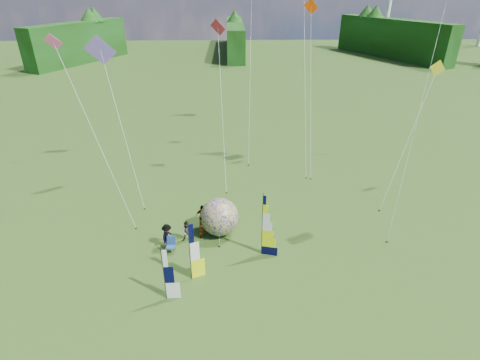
{
  "coord_description": "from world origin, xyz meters",
  "views": [
    {
      "loc": [
        -1.56,
        -16.16,
        16.16
      ],
      "look_at": [
        -1.0,
        4.0,
        5.5
      ],
      "focal_mm": 28.0,
      "sensor_mm": 36.0,
      "label": 1
    }
  ],
  "objects_px": {
    "side_banner_far": "(164,275)",
    "kite_whale": "(305,64)",
    "spectator_b": "(187,231)",
    "spectator_c": "(167,236)",
    "bol_inflatable": "(219,217)",
    "spectator_d": "(203,217)",
    "camp_chair": "(171,245)",
    "side_banner_left": "(190,253)",
    "spectator_a": "(202,227)",
    "feather_banner_main": "(262,226)"
  },
  "relations": [
    {
      "from": "feather_banner_main",
      "to": "spectator_d",
      "type": "xyz_separation_m",
      "value": [
        -4.08,
        3.22,
        -1.33
      ]
    },
    {
      "from": "spectator_c",
      "to": "spectator_b",
      "type": "bearing_deg",
      "value": -49.99
    },
    {
      "from": "spectator_b",
      "to": "side_banner_far",
      "type": "bearing_deg",
      "value": -91.42
    },
    {
      "from": "spectator_c",
      "to": "spectator_d",
      "type": "height_order",
      "value": "spectator_d"
    },
    {
      "from": "spectator_c",
      "to": "kite_whale",
      "type": "bearing_deg",
      "value": -24.06
    },
    {
      "from": "bol_inflatable",
      "to": "spectator_a",
      "type": "height_order",
      "value": "bol_inflatable"
    },
    {
      "from": "side_banner_left",
      "to": "spectator_a",
      "type": "bearing_deg",
      "value": 61.6
    },
    {
      "from": "kite_whale",
      "to": "spectator_b",
      "type": "bearing_deg",
      "value": -111.34
    },
    {
      "from": "side_banner_left",
      "to": "spectator_b",
      "type": "xyz_separation_m",
      "value": [
        -0.61,
        3.85,
        -1.21
      ]
    },
    {
      "from": "side_banner_left",
      "to": "camp_chair",
      "type": "xyz_separation_m",
      "value": [
        -1.61,
        2.63,
        -1.45
      ]
    },
    {
      "from": "side_banner_far",
      "to": "camp_chair",
      "type": "relative_size",
      "value": 3.14
    },
    {
      "from": "spectator_d",
      "to": "camp_chair",
      "type": "bearing_deg",
      "value": 67.54
    },
    {
      "from": "feather_banner_main",
      "to": "spectator_a",
      "type": "height_order",
      "value": "feather_banner_main"
    },
    {
      "from": "side_banner_far",
      "to": "spectator_b",
      "type": "xyz_separation_m",
      "value": [
        0.71,
        5.44,
        -0.95
      ]
    },
    {
      "from": "side_banner_left",
      "to": "spectator_a",
      "type": "distance_m",
      "value": 4.48
    },
    {
      "from": "side_banner_left",
      "to": "spectator_c",
      "type": "bearing_deg",
      "value": 97.69
    },
    {
      "from": "spectator_b",
      "to": "spectator_c",
      "type": "relative_size",
      "value": 0.88
    },
    {
      "from": "side_banner_far",
      "to": "spectator_b",
      "type": "distance_m",
      "value": 5.56
    },
    {
      "from": "spectator_a",
      "to": "camp_chair",
      "type": "distance_m",
      "value": 2.65
    },
    {
      "from": "side_banner_far",
      "to": "spectator_c",
      "type": "distance_m",
      "value": 4.9
    },
    {
      "from": "spectator_b",
      "to": "spectator_c",
      "type": "bearing_deg",
      "value": -147.24
    },
    {
      "from": "feather_banner_main",
      "to": "kite_whale",
      "type": "height_order",
      "value": "kite_whale"
    },
    {
      "from": "spectator_b",
      "to": "spectator_d",
      "type": "distance_m",
      "value": 1.94
    },
    {
      "from": "feather_banner_main",
      "to": "side_banner_far",
      "type": "relative_size",
      "value": 1.29
    },
    {
      "from": "spectator_c",
      "to": "kite_whale",
      "type": "xyz_separation_m",
      "value": [
        11.53,
        15.14,
        8.49
      ]
    },
    {
      "from": "bol_inflatable",
      "to": "spectator_a",
      "type": "relative_size",
      "value": 1.65
    },
    {
      "from": "spectator_b",
      "to": "spectator_a",
      "type": "bearing_deg",
      "value": 29.67
    },
    {
      "from": "bol_inflatable",
      "to": "kite_whale",
      "type": "bearing_deg",
      "value": 59.48
    },
    {
      "from": "side_banner_far",
      "to": "kite_whale",
      "type": "xyz_separation_m",
      "value": [
        10.95,
        19.93,
        7.65
      ]
    },
    {
      "from": "kite_whale",
      "to": "bol_inflatable",
      "type": "bearing_deg",
      "value": -106.59
    },
    {
      "from": "spectator_a",
      "to": "spectator_b",
      "type": "distance_m",
      "value": 1.12
    },
    {
      "from": "spectator_a",
      "to": "kite_whale",
      "type": "height_order",
      "value": "kite_whale"
    },
    {
      "from": "feather_banner_main",
      "to": "bol_inflatable",
      "type": "xyz_separation_m",
      "value": [
        -2.83,
        2.47,
        -0.89
      ]
    },
    {
      "from": "spectator_a",
      "to": "kite_whale",
      "type": "distance_m",
      "value": 18.85
    },
    {
      "from": "spectator_d",
      "to": "camp_chair",
      "type": "relative_size",
      "value": 1.68
    },
    {
      "from": "side_banner_far",
      "to": "spectator_d",
      "type": "distance_m",
      "value": 7.34
    },
    {
      "from": "camp_chair",
      "to": "spectator_c",
      "type": "bearing_deg",
      "value": 119.38
    },
    {
      "from": "spectator_c",
      "to": "camp_chair",
      "type": "bearing_deg",
      "value": -141.06
    },
    {
      "from": "side_banner_left",
      "to": "kite_whale",
      "type": "xyz_separation_m",
      "value": [
        9.64,
        18.34,
        7.39
      ]
    },
    {
      "from": "bol_inflatable",
      "to": "spectator_a",
      "type": "bearing_deg",
      "value": -159.55
    },
    {
      "from": "bol_inflatable",
      "to": "spectator_b",
      "type": "height_order",
      "value": "bol_inflatable"
    },
    {
      "from": "camp_chair",
      "to": "kite_whale",
      "type": "height_order",
      "value": "kite_whale"
    },
    {
      "from": "bol_inflatable",
      "to": "camp_chair",
      "type": "bearing_deg",
      "value": -146.73
    },
    {
      "from": "kite_whale",
      "to": "spectator_a",
      "type": "bearing_deg",
      "value": -109.37
    },
    {
      "from": "side_banner_left",
      "to": "side_banner_far",
      "type": "distance_m",
      "value": 2.07
    },
    {
      "from": "spectator_b",
      "to": "kite_whale",
      "type": "height_order",
      "value": "kite_whale"
    },
    {
      "from": "spectator_c",
      "to": "side_banner_far",
      "type": "bearing_deg",
      "value": -159.9
    },
    {
      "from": "side_banner_left",
      "to": "bol_inflatable",
      "type": "bearing_deg",
      "value": 48.22
    },
    {
      "from": "spectator_d",
      "to": "camp_chair",
      "type": "xyz_separation_m",
      "value": [
        -2.0,
        -2.88,
        -0.38
      ]
    },
    {
      "from": "side_banner_far",
      "to": "kite_whale",
      "type": "relative_size",
      "value": 0.19
    }
  ]
}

